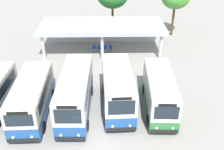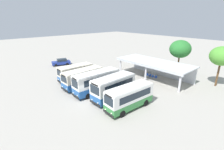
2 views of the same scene
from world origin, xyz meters
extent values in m
plane|color=#A39E93|center=(0.00, 0.00, 0.00)|extent=(180.00, 180.00, 0.00)
cylinder|color=black|center=(-7.31, 1.06, 0.45)|extent=(0.23, 0.90, 0.90)
cylinder|color=black|center=(-9.49, 1.10, 0.45)|extent=(0.23, 0.90, 0.90)
cylinder|color=black|center=(-7.25, 5.11, 0.45)|extent=(0.23, 0.90, 0.90)
cylinder|color=black|center=(-9.43, 5.14, 0.45)|extent=(0.23, 0.90, 0.90)
cube|color=#23569E|center=(-8.37, 3.10, 0.88)|extent=(2.38, 6.56, 0.99)
cube|color=beige|center=(-8.37, 3.10, 2.14)|extent=(2.38, 6.56, 1.53)
cube|color=beige|center=(-8.37, 3.10, 2.97)|extent=(2.31, 6.36, 0.12)
cube|color=black|center=(-8.42, -0.19, 0.52)|extent=(2.17, 0.13, 0.28)
cube|color=#1E2833|center=(-8.42, -0.14, 2.19)|extent=(1.87, 0.08, 1.00)
cube|color=black|center=(-8.42, -0.14, 2.79)|extent=(1.37, 0.07, 0.24)
cube|color=#1E2833|center=(-7.24, 3.18, 2.19)|extent=(0.12, 5.22, 0.84)
cube|color=#1E2833|center=(-9.50, 3.22, 2.19)|extent=(0.12, 5.22, 0.84)
sphere|color=#EAEACC|center=(-7.79, -0.19, 0.83)|extent=(0.20, 0.20, 0.20)
sphere|color=#EAEACC|center=(-9.05, -0.17, 0.83)|extent=(0.20, 0.20, 0.20)
cylinder|color=black|center=(-3.72, 0.33, 0.45)|extent=(0.24, 0.91, 0.90)
cylinder|color=black|center=(-5.97, 0.27, 0.45)|extent=(0.24, 0.91, 0.90)
cylinder|color=black|center=(-3.85, 4.85, 0.45)|extent=(0.24, 0.91, 0.90)
cylinder|color=black|center=(-6.10, 4.79, 0.45)|extent=(0.24, 0.91, 0.90)
cube|color=#23569E|center=(-4.91, 2.56, 0.93)|extent=(2.55, 7.35, 1.10)
cube|color=beige|center=(-4.91, 2.56, 2.24)|extent=(2.55, 7.35, 1.53)
cube|color=beige|center=(-4.91, 2.56, 3.07)|extent=(2.47, 7.13, 0.12)
cube|color=black|center=(-4.81, -1.11, 0.52)|extent=(2.24, 0.16, 0.28)
cube|color=#1E2833|center=(-4.81, -1.07, 2.29)|extent=(1.93, 0.10, 1.00)
cube|color=black|center=(-4.81, -1.07, 2.89)|extent=(1.41, 0.09, 0.24)
cube|color=#1E2833|center=(-3.75, 2.69, 2.29)|extent=(0.20, 5.83, 0.84)
cube|color=#1E2833|center=(-6.08, 2.63, 2.29)|extent=(0.20, 5.83, 0.84)
sphere|color=#EAEACC|center=(-4.16, -1.08, 0.83)|extent=(0.20, 0.20, 0.20)
sphere|color=#EAEACC|center=(-5.46, -1.12, 0.83)|extent=(0.20, 0.20, 0.20)
cylinder|color=black|center=(-0.42, 0.49, 0.45)|extent=(0.24, 0.90, 0.90)
cylinder|color=black|center=(-2.58, 0.54, 0.45)|extent=(0.24, 0.90, 0.90)
cylinder|color=black|center=(-0.31, 5.32, 0.45)|extent=(0.24, 0.90, 0.90)
cylinder|color=black|center=(-2.48, 5.37, 0.45)|extent=(0.24, 0.90, 0.90)
cube|color=#23569E|center=(-1.45, 2.93, 0.95)|extent=(2.44, 7.85, 1.14)
cube|color=silver|center=(-1.45, 2.93, 2.44)|extent=(2.44, 7.85, 1.84)
cube|color=silver|center=(-1.45, 2.93, 3.42)|extent=(2.36, 7.61, 0.12)
cube|color=black|center=(-1.54, -1.00, 0.52)|extent=(2.16, 0.15, 0.28)
cube|color=#1E2833|center=(-1.53, -0.96, 2.49)|extent=(1.86, 0.09, 1.19)
cube|color=black|center=(-1.53, -0.96, 3.24)|extent=(1.36, 0.08, 0.24)
cube|color=#1E2833|center=(-0.32, 3.00, 2.49)|extent=(0.18, 6.24, 1.01)
cube|color=#1E2833|center=(-2.57, 3.05, 2.49)|extent=(0.18, 6.24, 1.01)
sphere|color=#EAEACC|center=(-0.91, -1.00, 0.83)|extent=(0.20, 0.20, 0.20)
sphere|color=#EAEACC|center=(-2.16, -0.98, 0.83)|extent=(0.20, 0.20, 0.20)
cylinder|color=black|center=(3.22, 1.29, 0.45)|extent=(0.25, 0.91, 0.90)
cylinder|color=black|center=(0.97, 1.20, 0.45)|extent=(0.25, 0.91, 0.90)
cylinder|color=black|center=(3.05, 5.62, 0.45)|extent=(0.25, 0.91, 0.90)
cylinder|color=black|center=(0.81, 5.53, 0.45)|extent=(0.25, 0.91, 0.90)
cube|color=#23569E|center=(2.01, 3.41, 0.95)|extent=(2.61, 7.08, 1.14)
cube|color=silver|center=(2.01, 3.41, 2.45)|extent=(2.61, 7.08, 1.86)
cube|color=silver|center=(2.01, 3.41, 3.45)|extent=(2.53, 6.87, 0.12)
cube|color=black|center=(2.15, -0.11, 0.52)|extent=(2.23, 0.18, 0.28)
cube|color=#1E2833|center=(2.14, -0.07, 2.50)|extent=(1.92, 0.12, 1.21)
cube|color=black|center=(2.14, -0.07, 3.27)|extent=(1.41, 0.10, 0.24)
cube|color=#1E2833|center=(3.17, 3.55, 2.50)|extent=(0.25, 5.59, 1.02)
cube|color=#1E2833|center=(0.85, 3.47, 2.50)|extent=(0.25, 5.59, 1.02)
sphere|color=#EAEACC|center=(2.79, -0.08, 0.83)|extent=(0.20, 0.20, 0.20)
sphere|color=#EAEACC|center=(1.50, -0.13, 0.83)|extent=(0.20, 0.20, 0.20)
cylinder|color=black|center=(6.39, 0.90, 0.45)|extent=(0.26, 0.91, 0.90)
cylinder|color=black|center=(4.35, 1.00, 0.45)|extent=(0.26, 0.91, 0.90)
cylinder|color=black|center=(6.60, 5.25, 0.45)|extent=(0.26, 0.91, 0.90)
cylinder|color=black|center=(4.56, 5.35, 0.45)|extent=(0.26, 0.91, 0.90)
cube|color=#337F3D|center=(5.47, 3.12, 0.85)|extent=(2.48, 7.11, 0.93)
cube|color=white|center=(5.47, 3.12, 2.16)|extent=(2.48, 7.11, 1.70)
cube|color=white|center=(5.47, 3.12, 3.08)|extent=(2.40, 6.89, 0.12)
cube|color=black|center=(5.30, -0.41, 0.52)|extent=(2.04, 0.20, 0.28)
cube|color=#1E2833|center=(5.31, -0.36, 2.21)|extent=(1.76, 0.13, 1.11)
cube|color=black|center=(5.31, -0.36, 2.90)|extent=(1.29, 0.11, 0.24)
cube|color=#1E2833|center=(6.54, 3.17, 2.21)|extent=(0.31, 5.61, 0.94)
cube|color=#1E2833|center=(4.42, 3.28, 2.21)|extent=(0.31, 5.61, 0.94)
sphere|color=#EAEACC|center=(5.89, -0.43, 0.83)|extent=(0.20, 0.20, 0.20)
sphere|color=#EAEACC|center=(4.72, -0.37, 0.83)|extent=(0.20, 0.20, 0.20)
cylinder|color=black|center=(-20.30, 4.29, 0.32)|extent=(0.36, 0.66, 0.64)
cylinder|color=black|center=(-21.89, 4.77, 0.32)|extent=(0.36, 0.66, 0.64)
cylinder|color=black|center=(-19.49, 6.96, 0.32)|extent=(0.36, 0.66, 0.64)
cylinder|color=black|center=(-21.08, 7.44, 0.32)|extent=(0.36, 0.66, 0.64)
cube|color=navy|center=(-20.69, 5.86, 0.67)|extent=(2.99, 4.82, 0.70)
cube|color=#1E2833|center=(-20.63, 6.08, 1.32)|extent=(2.11, 2.67, 0.60)
cylinder|color=silver|center=(-6.20, 12.90, 1.60)|extent=(0.36, 0.36, 3.20)
cylinder|color=silver|center=(0.61, 12.90, 1.60)|extent=(0.36, 0.36, 3.20)
cylinder|color=silver|center=(7.42, 12.90, 1.60)|extent=(0.36, 0.36, 3.20)
cube|color=silver|center=(0.61, 18.04, 1.60)|extent=(14.42, 0.20, 3.20)
cube|color=silver|center=(0.61, 15.37, 3.30)|extent=(14.92, 6.04, 0.20)
cube|color=silver|center=(0.61, 12.40, 3.06)|extent=(14.92, 0.10, 0.28)
cylinder|color=slate|center=(-0.26, 14.61, 0.22)|extent=(0.03, 0.03, 0.44)
cylinder|color=slate|center=(-0.61, 14.61, 0.22)|extent=(0.03, 0.03, 0.44)
cylinder|color=slate|center=(-0.26, 14.96, 0.22)|extent=(0.03, 0.03, 0.44)
cylinder|color=slate|center=(-0.62, 14.96, 0.22)|extent=(0.03, 0.03, 0.44)
cube|color=#1E4CB2|center=(-0.44, 14.79, 0.46)|extent=(0.44, 0.44, 0.04)
cube|color=#1E4CB2|center=(-0.44, 14.99, 0.66)|extent=(0.44, 0.04, 0.40)
cylinder|color=slate|center=(0.41, 14.62, 0.22)|extent=(0.03, 0.03, 0.44)
cylinder|color=slate|center=(0.06, 14.62, 0.22)|extent=(0.03, 0.03, 0.44)
cylinder|color=slate|center=(0.41, 14.97, 0.22)|extent=(0.03, 0.03, 0.44)
cylinder|color=slate|center=(0.06, 14.97, 0.22)|extent=(0.03, 0.03, 0.44)
cube|color=#1E4CB2|center=(0.23, 14.79, 0.46)|extent=(0.44, 0.44, 0.04)
cube|color=#1E4CB2|center=(0.23, 14.99, 0.66)|extent=(0.44, 0.04, 0.40)
cylinder|color=slate|center=(1.08, 14.58, 0.22)|extent=(0.03, 0.03, 0.44)
cylinder|color=slate|center=(0.73, 14.58, 0.22)|extent=(0.03, 0.03, 0.44)
cylinder|color=slate|center=(1.08, 14.93, 0.22)|extent=(0.03, 0.03, 0.44)
cylinder|color=slate|center=(0.73, 14.93, 0.22)|extent=(0.03, 0.03, 0.44)
cube|color=#1E4CB2|center=(0.91, 14.76, 0.46)|extent=(0.44, 0.44, 0.04)
cube|color=#1E4CB2|center=(0.90, 14.96, 0.66)|extent=(0.44, 0.04, 0.40)
cylinder|color=slate|center=(1.76, 14.67, 0.22)|extent=(0.03, 0.03, 0.44)
cylinder|color=slate|center=(1.41, 14.67, 0.22)|extent=(0.03, 0.03, 0.44)
cylinder|color=slate|center=(1.75, 15.03, 0.22)|extent=(0.03, 0.03, 0.44)
cylinder|color=slate|center=(1.40, 15.02, 0.22)|extent=(0.03, 0.03, 0.44)
cube|color=#1E4CB2|center=(1.58, 14.85, 0.46)|extent=(0.44, 0.44, 0.04)
cube|color=#1E4CB2|center=(1.58, 15.05, 0.66)|extent=(0.44, 0.04, 0.40)
cylinder|color=brown|center=(2.03, 22.52, 1.78)|extent=(0.32, 0.32, 3.56)
ellipsoid|color=#28722D|center=(2.03, 22.52, 5.22)|extent=(4.43, 4.43, 3.77)
cylinder|color=brown|center=(10.44, 20.36, 1.99)|extent=(0.32, 0.32, 3.99)
ellipsoid|color=#4C9933|center=(10.44, 20.36, 5.43)|extent=(3.83, 3.83, 3.26)
camera|label=1|loc=(1.16, -14.74, 13.60)|focal=41.58mm
camera|label=2|loc=(18.69, -11.70, 11.57)|focal=26.66mm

